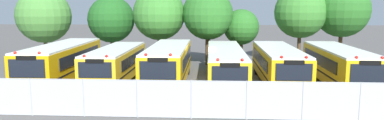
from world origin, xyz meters
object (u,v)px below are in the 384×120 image
(tree_3, at_px, (206,13))
(tree_5, at_px, (303,12))
(tree_4, at_px, (241,27))
(school_bus_1, at_px, (116,63))
(school_bus_2, at_px, (169,63))
(school_bus_5, at_px, (339,65))
(tree_2, at_px, (161,14))
(school_bus_3, at_px, (225,64))
(tree_1, at_px, (112,19))
(school_bus_0, at_px, (62,61))
(traffic_cone, at_px, (236,104))
(tree_6, at_px, (341,10))
(school_bus_4, at_px, (278,64))
(tree_0, at_px, (42,15))

(tree_3, bearing_deg, tree_5, 8.89)
(tree_4, bearing_deg, tree_3, -161.18)
(school_bus_1, bearing_deg, school_bus_2, 176.51)
(school_bus_5, height_order, tree_3, tree_3)
(tree_2, height_order, tree_4, tree_2)
(school_bus_1, bearing_deg, school_bus_3, -179.08)
(school_bus_5, relative_size, tree_1, 1.62)
(school_bus_1, bearing_deg, school_bus_0, 3.32)
(school_bus_3, height_order, traffic_cone, school_bus_3)
(school_bus_0, distance_m, tree_1, 10.51)
(tree_6, bearing_deg, tree_4, -177.30)
(school_bus_4, height_order, tree_5, tree_5)
(tree_1, xyz_separation_m, tree_2, (4.97, -1.60, 0.60))
(tree_2, bearing_deg, tree_1, 162.16)
(tree_3, bearing_deg, tree_0, 175.54)
(school_bus_2, distance_m, tree_4, 10.97)
(school_bus_2, xyz_separation_m, tree_3, (2.44, 8.05, 3.23))
(tree_0, distance_m, tree_2, 11.52)
(school_bus_1, bearing_deg, tree_0, -43.71)
(school_bus_0, bearing_deg, school_bus_3, -179.76)
(school_bus_5, xyz_separation_m, tree_2, (-13.26, 8.64, 3.24))
(school_bus_3, height_order, tree_2, tree_2)
(school_bus_4, bearing_deg, school_bus_2, 2.86)
(school_bus_1, bearing_deg, tree_3, -128.42)
(school_bus_5, height_order, traffic_cone, school_bus_5)
(traffic_cone, bearing_deg, school_bus_1, 140.83)
(school_bus_5, distance_m, tree_3, 12.61)
(tree_2, xyz_separation_m, tree_3, (4.20, -0.51, 0.02))
(tree_1, bearing_deg, traffic_cone, -56.25)
(school_bus_4, distance_m, tree_3, 9.84)
(tree_3, xyz_separation_m, tree_6, (12.38, 1.54, 0.27))
(school_bus_0, distance_m, school_bus_1, 3.80)
(tree_4, bearing_deg, school_bus_2, -121.93)
(tree_1, xyz_separation_m, tree_5, (18.03, -0.72, 0.72))
(school_bus_2, xyz_separation_m, traffic_cone, (4.27, -6.31, -1.11))
(school_bus_4, xyz_separation_m, traffic_cone, (-3.29, -6.62, -1.05))
(school_bus_0, bearing_deg, tree_1, -96.13)
(school_bus_0, height_order, school_bus_4, school_bus_0)
(tree_4, xyz_separation_m, tree_5, (5.59, 0.27, 1.37))
(school_bus_0, xyz_separation_m, school_bus_5, (19.04, -0.08, -0.06))
(school_bus_0, relative_size, tree_3, 1.53)
(tree_2, bearing_deg, tree_5, 3.86)
(tree_1, relative_size, tree_4, 1.25)
(school_bus_2, bearing_deg, school_bus_5, 179.22)
(tree_5, height_order, tree_6, tree_6)
(school_bus_5, bearing_deg, school_bus_0, 0.80)
(school_bus_2, bearing_deg, school_bus_4, -177.98)
(school_bus_3, relative_size, school_bus_5, 1.15)
(traffic_cone, bearing_deg, tree_6, 56.42)
(school_bus_1, distance_m, tree_3, 10.52)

